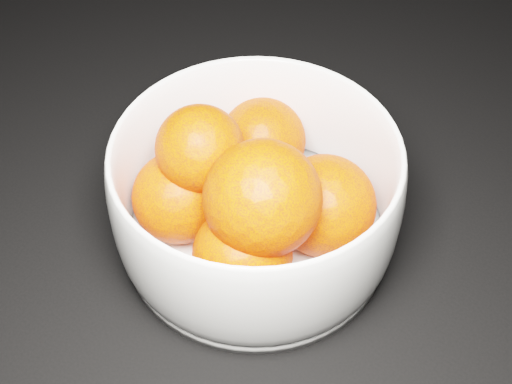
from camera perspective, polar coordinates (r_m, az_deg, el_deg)
The scene contains 3 objects.
ground at distance 0.64m, azimuth -17.82°, elevation 0.64°, with size 3.00×3.00×0.00m, color black.
bowl at distance 0.53m, azimuth 0.00°, elevation -0.38°, with size 0.22×0.22×0.11m.
orange_pile at distance 0.52m, azimuth -0.33°, elevation -0.08°, with size 0.17×0.17×0.12m.
Camera 1 is at (0.41, -0.20, 0.45)m, focal length 50.00 mm.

